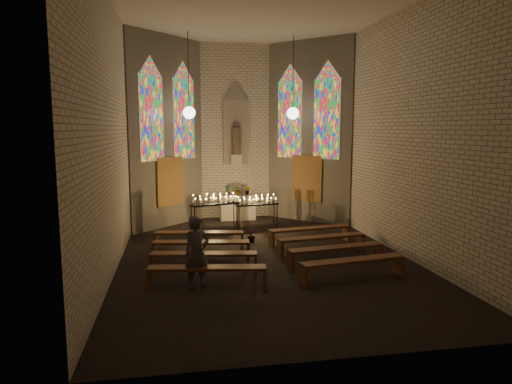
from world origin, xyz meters
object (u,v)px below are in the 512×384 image
at_px(votive_stand_left, 215,201).
at_px(visitor, 197,252).
at_px(altar, 238,207).
at_px(aisle_flower_pot, 251,235).
at_px(votive_stand_right, 257,202).

relative_size(votive_stand_left, visitor, 1.07).
bearing_deg(altar, votive_stand_left, -117.55).
xyz_separation_m(altar, aisle_flower_pot, (-0.06, -3.75, -0.28)).
bearing_deg(votive_stand_right, votive_stand_left, 178.06).
relative_size(altar, votive_stand_left, 0.78).
height_order(votive_stand_left, votive_stand_right, votive_stand_left).
relative_size(votive_stand_right, visitor, 0.96).
relative_size(votive_stand_left, votive_stand_right, 1.11).
relative_size(altar, votive_stand_right, 0.87).
xyz_separation_m(aisle_flower_pot, votive_stand_right, (0.53, 1.90, 0.78)).
height_order(altar, votive_stand_right, votive_stand_right).
bearing_deg(visitor, votive_stand_left, 56.86).
relative_size(aisle_flower_pot, visitor, 0.26).
bearing_deg(altar, votive_stand_right, -75.87).
height_order(aisle_flower_pot, votive_stand_right, votive_stand_right).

